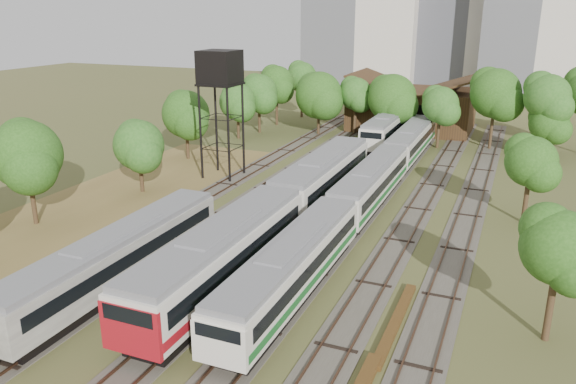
% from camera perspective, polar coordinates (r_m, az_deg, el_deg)
% --- Properties ---
extents(ground, '(240.00, 240.00, 0.00)m').
position_cam_1_polar(ground, '(28.31, -9.35, -16.13)').
color(ground, '#475123').
rests_on(ground, ground).
extents(dry_grass_patch, '(14.00, 60.00, 0.04)m').
position_cam_1_polar(dry_grass_patch, '(44.39, -23.89, -4.41)').
color(dry_grass_patch, brown).
rests_on(dry_grass_patch, ground).
extents(tracks, '(24.60, 80.00, 0.19)m').
position_cam_1_polar(tracks, '(49.22, 5.40, -0.71)').
color(tracks, '#4C473D').
rests_on(tracks, ground).
extents(railcar_red_set, '(3.22, 34.58, 3.98)m').
position_cam_1_polar(railcar_red_set, '(40.16, -0.62, -1.89)').
color(railcar_red_set, black).
rests_on(railcar_red_set, ground).
extents(railcar_green_set, '(2.73, 52.07, 3.37)m').
position_cam_1_polar(railcar_green_set, '(47.79, 8.42, 0.78)').
color(railcar_green_set, black).
rests_on(railcar_green_set, ground).
extents(railcar_rear, '(2.90, 16.08, 3.58)m').
position_cam_1_polar(railcar_rear, '(70.45, 10.06, 6.37)').
color(railcar_rear, black).
rests_on(railcar_rear, ground).
extents(old_grey_coach, '(2.75, 18.00, 3.39)m').
position_cam_1_polar(old_grey_coach, '(34.82, -16.92, -6.39)').
color(old_grey_coach, black).
rests_on(old_grey_coach, ground).
extents(water_tower, '(3.54, 3.54, 12.21)m').
position_cam_1_polar(water_tower, '(54.37, -6.93, 12.11)').
color(water_tower, black).
rests_on(water_tower, ground).
extents(rail_pile_far, '(0.54, 8.63, 0.28)m').
position_cam_1_polar(rail_pile_far, '(30.79, 10.86, -12.86)').
color(rail_pile_far, brown).
rests_on(rail_pile_far, ground).
extents(maintenance_shed, '(16.45, 11.55, 7.58)m').
position_cam_1_polar(maintenance_shed, '(79.86, 12.48, 8.33)').
color(maintenance_shed, '#3A2615').
rests_on(maintenance_shed, ground).
extents(tree_band_left, '(7.54, 72.53, 8.37)m').
position_cam_1_polar(tree_band_left, '(59.30, -11.09, 7.44)').
color(tree_band_left, '#382616').
rests_on(tree_band_left, ground).
extents(tree_band_far, '(44.21, 9.57, 9.62)m').
position_cam_1_polar(tree_band_far, '(71.10, 12.67, 9.52)').
color(tree_band_far, '#382616').
rests_on(tree_band_far, ground).
extents(tree_band_right, '(5.78, 42.68, 6.86)m').
position_cam_1_polar(tree_band_right, '(49.97, 24.68, 3.41)').
color(tree_band_right, '#382616').
rests_on(tree_band_right, ground).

